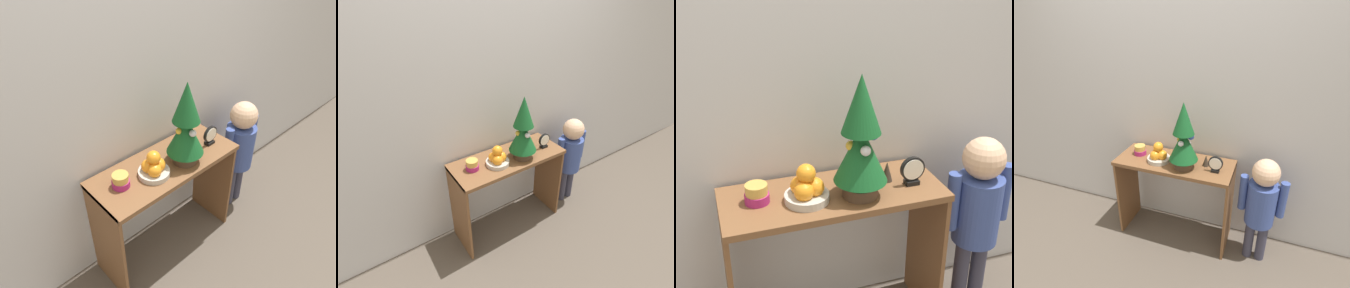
{
  "view_description": "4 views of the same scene",
  "coord_description": "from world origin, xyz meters",
  "views": [
    {
      "loc": [
        -1.03,
        -0.96,
        2.0
      ],
      "look_at": [
        0.01,
        0.18,
        0.89
      ],
      "focal_mm": 35.0,
      "sensor_mm": 36.0,
      "label": 1
    },
    {
      "loc": [
        -1.01,
        -1.28,
        1.95
      ],
      "look_at": [
        -0.02,
        0.18,
        0.89
      ],
      "focal_mm": 28.0,
      "sensor_mm": 36.0,
      "label": 2
    },
    {
      "loc": [
        -0.5,
        -1.46,
        1.75
      ],
      "look_at": [
        0.06,
        0.21,
        0.96
      ],
      "focal_mm": 50.0,
      "sensor_mm": 36.0,
      "label": 3
    },
    {
      "loc": [
        0.68,
        -1.52,
        1.81
      ],
      "look_at": [
        0.07,
        0.17,
        0.93
      ],
      "focal_mm": 28.0,
      "sensor_mm": 36.0,
      "label": 4
    }
  ],
  "objects": [
    {
      "name": "figurine",
      "position": [
        0.25,
        0.21,
        0.8
      ],
      "size": [
        0.05,
        0.05,
        0.09
      ],
      "color": "#382D23",
      "rests_on": "console_table"
    },
    {
      "name": "fruit_bowl",
      "position": [
        -0.12,
        0.15,
        0.81
      ],
      "size": [
        0.18,
        0.18,
        0.17
      ],
      "color": "#B7B2A8",
      "rests_on": "console_table"
    },
    {
      "name": "singing_bowl",
      "position": [
        -0.32,
        0.21,
        0.79
      ],
      "size": [
        0.1,
        0.1,
        0.08
      ],
      "color": "#9E2366",
      "rests_on": "console_table"
    },
    {
      "name": "back_wall",
      "position": [
        0.0,
        0.43,
        1.25
      ],
      "size": [
        7.0,
        0.05,
        2.5
      ],
      "primitive_type": "cube",
      "color": "silver",
      "rests_on": "ground_plane"
    },
    {
      "name": "mini_tree",
      "position": [
        0.1,
        0.13,
        1.0
      ],
      "size": [
        0.22,
        0.22,
        0.52
      ],
      "color": "#4C3828",
      "rests_on": "console_table"
    },
    {
      "name": "child_figure",
      "position": [
        0.71,
        0.15,
        0.57
      ],
      "size": [
        0.34,
        0.22,
        0.92
      ],
      "color": "#38384C",
      "rests_on": "ground_plane"
    },
    {
      "name": "ground_plane",
      "position": [
        0.0,
        0.0,
        0.0
      ],
      "size": [
        12.0,
        12.0,
        0.0
      ],
      "primitive_type": "plane",
      "color": "brown"
    },
    {
      "name": "console_table",
      "position": [
        0.0,
        0.19,
        0.56
      ],
      "size": [
        0.95,
        0.38,
        0.75
      ],
      "color": "brown",
      "rests_on": "ground_plane"
    },
    {
      "name": "desk_clock",
      "position": [
        0.35,
        0.14,
        0.82
      ],
      "size": [
        0.11,
        0.04,
        0.13
      ],
      "color": "black",
      "rests_on": "console_table"
    }
  ]
}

